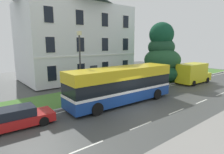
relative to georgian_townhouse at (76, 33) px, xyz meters
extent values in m
cube|color=#424443|center=(-2.83, -15.31, -6.58)|extent=(60.00, 56.00, 0.06)
cube|color=silver|center=(-2.83, -11.66, -6.55)|extent=(54.00, 0.14, 0.01)
cube|color=silver|center=(-8.83, -17.11, -6.55)|extent=(2.00, 0.12, 0.01)
cube|color=silver|center=(-4.83, -17.11, -6.55)|extent=(2.00, 0.12, 0.01)
cube|color=silver|center=(-0.83, -17.11, -6.55)|extent=(2.00, 0.12, 0.01)
cube|color=silver|center=(3.17, -17.11, -6.55)|extent=(2.00, 0.12, 0.01)
cube|color=silver|center=(7.17, -17.11, -6.55)|extent=(2.00, 0.12, 0.01)
cube|color=#9E9E99|center=(-2.83, -11.19, -6.49)|extent=(57.00, 0.24, 0.12)
cube|color=#477731|center=(-2.83, -8.72, -6.49)|extent=(57.00, 4.69, 0.12)
cube|color=gray|center=(-2.83, -20.81, -6.55)|extent=(57.00, 3.00, 0.01)
cube|color=white|center=(0.00, 0.00, -1.33)|extent=(14.77, 8.78, 10.21)
cube|color=white|center=(0.00, -4.41, -2.93)|extent=(14.77, 0.06, 0.20)
cube|color=#2D333D|center=(0.00, -4.42, -5.33)|extent=(1.10, 0.06, 2.20)
cube|color=white|center=(-5.54, -4.42, -4.70)|extent=(1.11, 0.04, 1.78)
cube|color=black|center=(-5.54, -4.44, -4.70)|extent=(1.01, 0.03, 1.68)
cube|color=white|center=(-1.85, -4.42, -4.70)|extent=(1.11, 0.04, 1.78)
cube|color=black|center=(-1.85, -4.44, -4.70)|extent=(1.01, 0.03, 1.68)
cube|color=white|center=(1.85, -4.42, -4.70)|extent=(1.11, 0.04, 1.78)
cube|color=black|center=(1.85, -4.44, -4.70)|extent=(1.01, 0.03, 1.68)
cube|color=white|center=(5.54, -4.42, -4.70)|extent=(1.11, 0.04, 1.78)
cube|color=black|center=(5.54, -4.44, -4.70)|extent=(1.01, 0.03, 1.68)
cube|color=white|center=(-5.54, -4.42, -1.56)|extent=(1.11, 0.04, 1.78)
cube|color=black|center=(-5.54, -4.44, -1.56)|extent=(1.01, 0.03, 1.68)
cube|color=white|center=(-1.85, -4.42, -1.56)|extent=(1.11, 0.04, 1.78)
cube|color=black|center=(-1.85, -4.44, -1.56)|extent=(1.01, 0.03, 1.68)
cube|color=white|center=(1.85, -4.42, -1.56)|extent=(1.11, 0.04, 1.78)
cube|color=black|center=(1.85, -4.44, -1.56)|extent=(1.01, 0.03, 1.68)
cube|color=white|center=(5.54, -4.42, -1.56)|extent=(1.11, 0.04, 1.78)
cube|color=black|center=(5.54, -4.44, -1.56)|extent=(1.01, 0.03, 1.68)
cube|color=white|center=(-5.54, -4.42, 1.58)|extent=(1.11, 0.04, 1.78)
cube|color=black|center=(-5.54, -4.44, 1.58)|extent=(1.01, 0.03, 1.68)
cube|color=white|center=(-1.85, -4.42, 1.58)|extent=(1.11, 0.04, 1.78)
cube|color=black|center=(-1.85, -4.44, 1.58)|extent=(1.01, 0.03, 1.68)
cube|color=white|center=(1.85, -4.42, 1.58)|extent=(1.11, 0.04, 1.78)
cube|color=black|center=(1.85, -4.44, 1.58)|extent=(1.01, 0.03, 1.68)
cube|color=white|center=(5.54, -4.42, 1.58)|extent=(1.11, 0.04, 1.78)
cube|color=black|center=(5.54, -4.44, 1.58)|extent=(1.01, 0.03, 1.68)
cube|color=black|center=(0.00, -10.91, -5.48)|extent=(12.97, 0.04, 0.04)
cube|color=black|center=(0.00, -10.91, -6.35)|extent=(12.97, 0.04, 0.04)
cylinder|color=black|center=(-6.49, -10.91, -5.96)|extent=(0.02, 0.02, 0.95)
cylinder|color=black|center=(-6.02, -10.91, -5.96)|extent=(0.02, 0.02, 0.95)
cylinder|color=black|center=(-5.56, -10.91, -5.96)|extent=(0.02, 0.02, 0.95)
cylinder|color=black|center=(-5.10, -10.91, -5.96)|extent=(0.02, 0.02, 0.95)
cylinder|color=black|center=(-4.63, -10.91, -5.96)|extent=(0.02, 0.02, 0.95)
cylinder|color=black|center=(-4.17, -10.91, -5.96)|extent=(0.02, 0.02, 0.95)
cylinder|color=black|center=(-3.71, -10.91, -5.96)|extent=(0.02, 0.02, 0.95)
cylinder|color=black|center=(-3.24, -10.91, -5.96)|extent=(0.02, 0.02, 0.95)
cylinder|color=black|center=(-2.78, -10.91, -5.96)|extent=(0.02, 0.02, 0.95)
cylinder|color=black|center=(-2.32, -10.91, -5.96)|extent=(0.02, 0.02, 0.95)
cylinder|color=black|center=(-1.85, -10.91, -5.96)|extent=(0.02, 0.02, 0.95)
cylinder|color=black|center=(-1.39, -10.91, -5.96)|extent=(0.02, 0.02, 0.95)
cylinder|color=black|center=(-0.93, -10.91, -5.96)|extent=(0.02, 0.02, 0.95)
cylinder|color=black|center=(-0.46, -10.91, -5.96)|extent=(0.02, 0.02, 0.95)
cylinder|color=black|center=(0.00, -10.91, -5.96)|extent=(0.02, 0.02, 0.95)
cylinder|color=black|center=(0.46, -10.91, -5.96)|extent=(0.02, 0.02, 0.95)
cylinder|color=black|center=(0.93, -10.91, -5.96)|extent=(0.02, 0.02, 0.95)
cylinder|color=black|center=(1.39, -10.91, -5.96)|extent=(0.02, 0.02, 0.95)
cylinder|color=black|center=(1.85, -10.91, -5.96)|extent=(0.02, 0.02, 0.95)
cylinder|color=black|center=(2.32, -10.91, -5.96)|extent=(0.02, 0.02, 0.95)
cylinder|color=black|center=(2.78, -10.91, -5.96)|extent=(0.02, 0.02, 0.95)
cylinder|color=black|center=(3.24, -10.91, -5.96)|extent=(0.02, 0.02, 0.95)
cylinder|color=black|center=(3.71, -10.91, -5.96)|extent=(0.02, 0.02, 0.95)
cylinder|color=black|center=(4.17, -10.91, -5.96)|extent=(0.02, 0.02, 0.95)
cylinder|color=black|center=(4.63, -10.91, -5.96)|extent=(0.02, 0.02, 0.95)
cylinder|color=black|center=(5.10, -10.91, -5.96)|extent=(0.02, 0.02, 0.95)
cylinder|color=black|center=(5.56, -10.91, -5.96)|extent=(0.02, 0.02, 0.95)
cylinder|color=black|center=(6.02, -10.91, -5.96)|extent=(0.02, 0.02, 0.95)
cylinder|color=black|center=(6.49, -10.91, -5.96)|extent=(0.02, 0.02, 0.95)
cylinder|color=#423328|center=(7.75, -9.10, -5.58)|extent=(0.49, 0.49, 1.69)
ellipsoid|color=#17452B|center=(7.99, -9.31, -5.25)|extent=(5.11, 5.11, 2.70)
ellipsoid|color=#214C2C|center=(7.75, -9.31, -3.58)|extent=(4.77, 4.77, 3.05)
ellipsoid|color=#1C422B|center=(7.96, -8.90, -1.92)|extent=(3.54, 3.54, 2.61)
ellipsoid|color=#13452D|center=(7.82, -8.94, -0.25)|extent=(3.21, 3.21, 3.17)
cube|color=navy|center=(-2.67, -12.83, -5.78)|extent=(10.12, 2.73, 1.03)
cube|color=white|center=(-2.67, -12.83, -5.30)|extent=(10.14, 2.75, 0.20)
cube|color=black|center=(-2.67, -12.83, -4.78)|extent=(10.04, 2.68, 0.97)
cube|color=gold|center=(-2.67, -12.83, -3.86)|extent=(10.12, 2.73, 0.86)
cube|color=black|center=(2.38, -12.96, -4.82)|extent=(0.11, 2.07, 0.89)
cube|color=black|center=(2.38, -12.96, -3.90)|extent=(0.11, 1.77, 0.55)
cylinder|color=silver|center=(2.40, -12.17, -6.07)|extent=(0.05, 0.20, 0.20)
cylinder|color=silver|center=(2.35, -13.75, -6.07)|extent=(0.05, 0.20, 0.20)
cylinder|color=black|center=(0.68, -11.73, -6.07)|extent=(0.97, 0.33, 0.96)
cylinder|color=black|center=(0.62, -14.09, -6.07)|extent=(0.97, 0.33, 0.96)
cylinder|color=black|center=(-5.96, -11.56, -6.07)|extent=(0.97, 0.33, 0.96)
cylinder|color=black|center=(-6.02, -13.92, -6.07)|extent=(0.97, 0.33, 0.96)
cube|color=yellow|center=(12.44, -12.58, -5.84)|extent=(1.12, 2.03, 0.99)
cube|color=yellow|center=(9.72, -12.53, -5.15)|extent=(4.39, 2.09, 2.36)
cube|color=black|center=(11.92, -12.57, -4.72)|extent=(0.09, 1.61, 0.96)
cylinder|color=black|center=(12.02, -11.61, -6.21)|extent=(0.68, 0.23, 0.68)
cylinder|color=black|center=(11.99, -13.54, -6.21)|extent=(0.68, 0.23, 0.68)
cylinder|color=black|center=(8.54, -11.55, -6.21)|extent=(0.68, 0.23, 0.68)
cylinder|color=black|center=(8.50, -13.48, -6.21)|extent=(0.68, 0.23, 0.68)
cube|color=red|center=(-11.00, -12.39, -6.11)|extent=(4.45, 1.86, 0.56)
cube|color=black|center=(-11.26, -12.38, -5.55)|extent=(2.69, 1.58, 0.55)
cylinder|color=black|center=(-9.57, -11.65, -6.25)|extent=(0.61, 0.20, 0.60)
cylinder|color=black|center=(-9.63, -13.24, -6.25)|extent=(0.61, 0.20, 0.60)
cylinder|color=#333338|center=(-5.00, -9.83, -3.57)|extent=(0.14, 0.14, 5.73)
cube|color=beige|center=(-5.00, -9.83, -0.53)|extent=(0.36, 0.24, 0.36)
camera|label=1|loc=(-13.35, -24.71, -1.37)|focal=30.28mm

